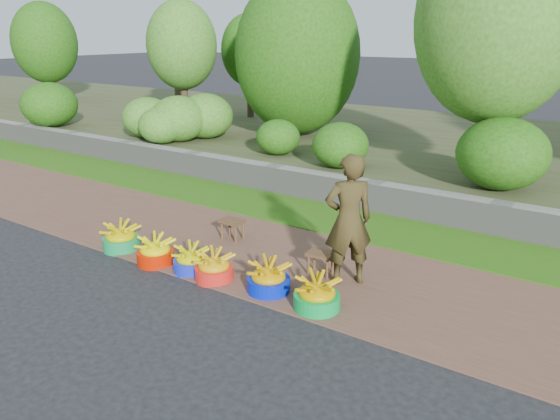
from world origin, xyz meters
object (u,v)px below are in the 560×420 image
Objects in this scene: stool_left at (232,224)px; stool_right at (321,257)px; basin_c at (191,260)px; basin_d at (214,268)px; basin_a at (121,238)px; basin_f at (317,295)px; vendor_woman at (348,220)px; basin_e at (269,279)px; basin_b at (155,252)px.

stool_left is 0.95× the size of stool_right.
basin_d is at bearing -2.28° from basin_c.
basin_a is 1.45× the size of stool_right.
stool_right is at bearing -10.54° from stool_left.
vendor_woman is (-0.05, 0.83, 0.70)m from basin_f.
basin_e is 1.44× the size of stool_right.
basin_d is (0.43, -0.02, 0.01)m from basin_c.
basin_e is at bearing 8.05° from basin_d.
basin_b is at bearing -5.02° from basin_a.
basin_a is at bearing -179.55° from basin_c.
basin_e is at bearing 176.45° from basin_f.
basin_a is 1.43m from basin_c.
basin_b reaches higher than basin_c.
basin_d is at bearing -171.95° from basin_e.
basin_a is 1.04× the size of basin_b.
vendor_woman reaches higher than basin_e.
basin_c is 1.24m from basin_e.
basin_c is 1.77m from stool_right.
stool_right is at bearing 30.87° from basin_c.
stool_right is 0.73m from vendor_woman.
basin_f is (3.40, 0.06, 0.00)m from basin_a.
basin_f is at bearing 2.98° from basin_b.
basin_a is at bearing 179.82° from basin_d.
stool_left is 0.21× the size of vendor_woman.
basin_f is at bearing 1.49° from basin_c.
basin_c is (1.43, 0.01, -0.02)m from basin_a.
basin_a is 0.82m from basin_b.
basin_a is 3.54m from vendor_woman.
basin_b is 2.80m from vendor_woman.
basin_b reaches higher than stool_right.
basin_a is 2.67m from basin_e.
basin_e is at bearing -36.99° from stool_left.
stool_left is (-2.26, 1.19, 0.09)m from basin_f.
vendor_woman is (0.41, -0.03, 0.61)m from stool_right.
vendor_woman is at bearing 48.76° from basin_e.
basin_a is 1.86m from basin_d.
basin_a is 3.09m from stool_right.
basin_e reaches higher than basin_b.
basin_b is at bearing -23.94° from vendor_woman.
stool_left is at bearing 143.01° from basin_e.
stool_left is at bearing -54.06° from vendor_woman.
basin_f is 0.97m from stool_right.
stool_right is at bearing 70.73° from basin_e.
basin_a is at bearing 174.98° from basin_b.
stool_left is 2.32m from vendor_woman.
vendor_woman reaches higher than basin_a.
basin_a reaches higher than basin_d.
vendor_woman reaches higher than basin_f.
basin_f is (0.74, -0.05, 0.00)m from basin_e.
basin_c is (0.61, 0.08, -0.01)m from basin_b.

